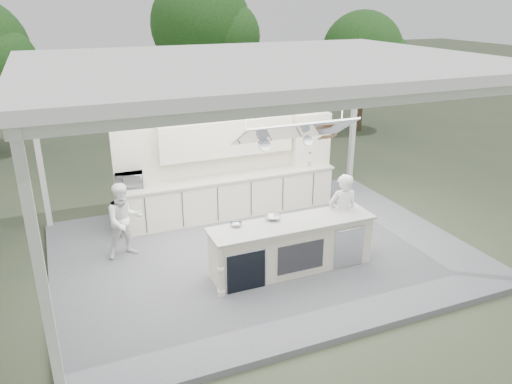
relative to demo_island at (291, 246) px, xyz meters
name	(u,v)px	position (x,y,z in m)	size (l,w,h in m)	color
ground	(262,255)	(-0.18, 0.91, -0.60)	(90.00, 90.00, 0.00)	#434B33
stage_deck	(262,252)	(-0.18, 0.91, -0.54)	(8.00, 6.00, 0.12)	slate
tent	(264,67)	(-0.18, 0.90, 3.11)	(8.20, 6.20, 3.86)	white
demo_island	(291,246)	(0.00, 0.00, 0.00)	(3.10, 0.79, 0.95)	white
back_counter	(230,195)	(-0.18, 2.81, 0.00)	(5.08, 0.72, 0.95)	white
back_wall_unit	(244,150)	(0.27, 3.03, 0.98)	(5.05, 0.48, 2.25)	white
tree_cluster	(146,46)	(-0.34, 10.68, 2.69)	(19.55, 9.40, 5.85)	#432D21
head_chef	(342,214)	(1.19, 0.21, 0.35)	(0.60, 0.39, 1.65)	white
sous_chef	(124,220)	(-2.71, 1.72, 0.27)	(0.73, 0.57, 1.50)	white
toaster_oven	(129,180)	(-2.38, 2.99, 0.63)	(0.58, 0.39, 0.32)	silver
bowl_large	(273,218)	(-0.25, 0.26, 0.51)	(0.27, 0.27, 0.07)	#AEB1B5
bowl_small	(236,224)	(-0.97, 0.26, 0.51)	(0.21, 0.21, 0.07)	#B7B9BF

